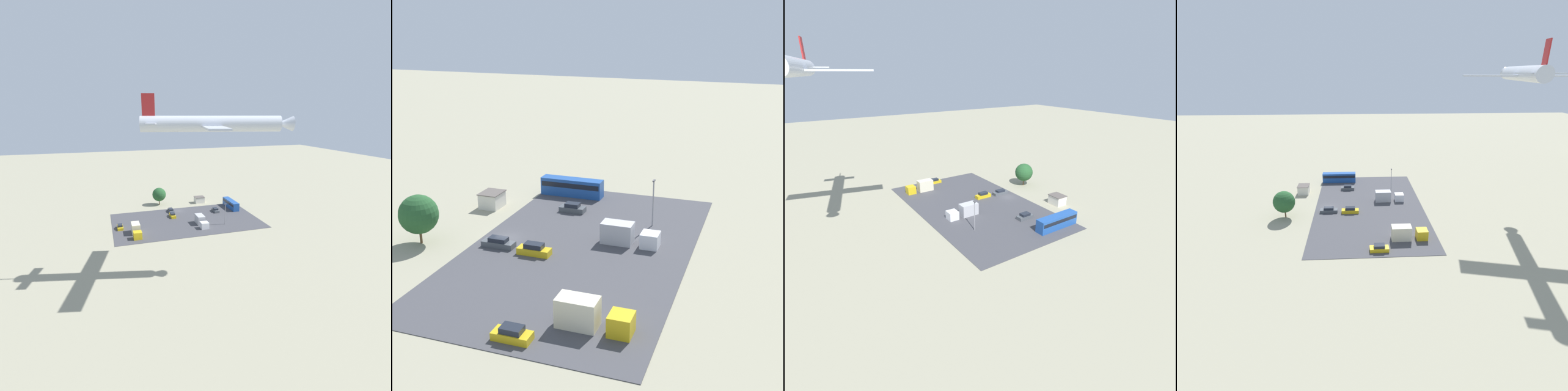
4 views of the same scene
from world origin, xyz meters
The scene contains 13 objects.
ground_plane centered at (0.00, 0.00, 0.00)m, with size 400.00×400.00×0.00m, color gray.
parking_lot_surface centered at (0.00, 11.61, 0.04)m, with size 51.41×30.07×0.08m.
shed_building centered at (-11.43, -8.43, 1.34)m, with size 4.10×3.49×2.66m.
bus centered at (-21.36, 2.30, 1.79)m, with size 2.46×11.20×3.17m.
parked_car_0 centered at (-13.60, 5.32, 0.71)m, with size 1.87×4.20×1.50m.
parked_car_1 centered at (3.79, 6.28, 0.76)m, with size 1.72×4.61×1.63m.
parked_car_2 centered at (3.08, 0.47, 0.67)m, with size 1.73×4.70×1.41m.
parked_car_3 centered at (23.14, 12.68, 0.71)m, with size 1.85×4.09×1.52m.
parked_truck_0 centered at (-3.77, 17.23, 1.48)m, with size 2.57×8.29×3.06m.
parked_truck_1 centered at (18.58, 19.38, 1.59)m, with size 2.57×8.21×3.30m.
tree_near_shed centered at (5.44, -10.69, 4.40)m, with size 5.64×5.64×7.22m.
light_pole_lot_centre centered at (-11.78, 19.17, 4.20)m, with size 0.90×0.28×7.39m.
airplane centered at (3.15, 47.97, 35.20)m, with size 32.91×27.40×7.90m.
Camera 4 is at (78.89, 7.98, 35.84)m, focal length 28.00 mm.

